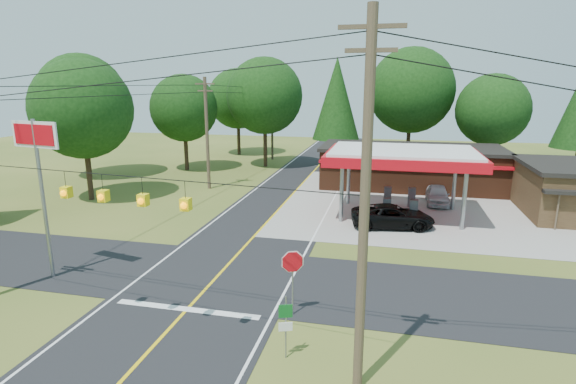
% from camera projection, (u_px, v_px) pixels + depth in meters
% --- Properties ---
extents(ground, '(120.00, 120.00, 0.00)m').
position_uv_depth(ground, '(218.00, 276.00, 22.63)').
color(ground, '#45571E').
rests_on(ground, ground).
extents(main_highway, '(8.00, 120.00, 0.02)m').
position_uv_depth(main_highway, '(218.00, 275.00, 22.63)').
color(main_highway, black).
rests_on(main_highway, ground).
extents(cross_road, '(70.00, 7.00, 0.02)m').
position_uv_depth(cross_road, '(218.00, 275.00, 22.63)').
color(cross_road, black).
rests_on(cross_road, ground).
extents(lane_center_yellow, '(0.15, 110.00, 0.00)m').
position_uv_depth(lane_center_yellow, '(218.00, 275.00, 22.62)').
color(lane_center_yellow, yellow).
rests_on(lane_center_yellow, main_highway).
extents(gas_canopy, '(10.60, 7.40, 4.88)m').
position_uv_depth(gas_canopy, '(402.00, 158.00, 31.97)').
color(gas_canopy, gray).
rests_on(gas_canopy, ground).
extents(convenience_store, '(16.40, 7.55, 3.80)m').
position_uv_depth(convenience_store, '(410.00, 166.00, 41.76)').
color(convenience_store, '#4E2716').
rests_on(convenience_store, ground).
extents(utility_pole_near_right, '(1.80, 0.30, 11.50)m').
position_uv_depth(utility_pole_near_right, '(365.00, 207.00, 12.96)').
color(utility_pole_near_right, '#473828').
rests_on(utility_pole_near_right, ground).
extents(utility_pole_far_left, '(1.80, 0.30, 10.00)m').
position_uv_depth(utility_pole_far_left, '(207.00, 132.00, 40.19)').
color(utility_pole_far_left, '#473828').
rests_on(utility_pole_far_left, ground).
extents(utility_pole_north, '(0.30, 0.30, 9.50)m').
position_uv_depth(utility_pole_north, '(272.00, 122.00, 56.07)').
color(utility_pole_north, '#473828').
rests_on(utility_pole_north, ground).
extents(overhead_beacons, '(17.04, 2.04, 1.03)m').
position_uv_depth(overhead_beacons, '(121.00, 178.00, 15.70)').
color(overhead_beacons, black).
rests_on(overhead_beacons, ground).
extents(treeline_backdrop, '(70.27, 51.59, 13.30)m').
position_uv_depth(treeline_backdrop, '(316.00, 104.00, 43.42)').
color(treeline_backdrop, '#332316').
rests_on(treeline_backdrop, ground).
extents(suv_car, '(6.27, 6.27, 1.52)m').
position_uv_depth(suv_car, '(392.00, 216.00, 30.06)').
color(suv_car, black).
rests_on(suv_car, ground).
extents(sedan_car, '(4.38, 4.38, 1.47)m').
position_uv_depth(sedan_car, '(437.00, 195.00, 35.93)').
color(sedan_car, silver).
rests_on(sedan_car, ground).
extents(big_stop_sign, '(2.88, 0.64, 7.85)m').
position_uv_depth(big_stop_sign, '(38.00, 160.00, 21.07)').
color(big_stop_sign, gray).
rests_on(big_stop_sign, ground).
extents(octagonal_stop_sign, '(0.91, 0.44, 2.88)m').
position_uv_depth(octagonal_stop_sign, '(293.00, 267.00, 18.28)').
color(octagonal_stop_sign, gray).
rests_on(octagonal_stop_sign, ground).
extents(route_sign_post, '(0.47, 0.19, 2.38)m').
position_uv_depth(route_sign_post, '(286.00, 322.00, 15.52)').
color(route_sign_post, gray).
rests_on(route_sign_post, ground).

